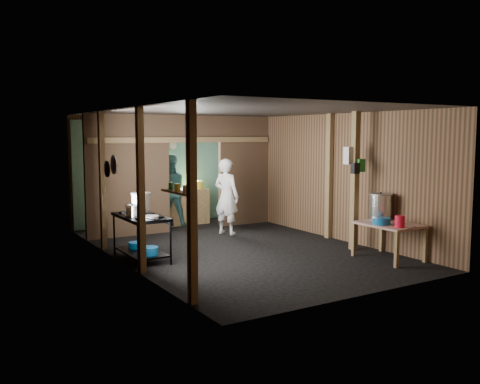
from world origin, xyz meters
TOP-DOWN VIEW (x-y plane):
  - floor at (0.00, 0.00)m, footprint 4.50×7.00m
  - ceiling at (0.00, 0.00)m, footprint 4.50×7.00m
  - wall_back at (0.00, 3.50)m, footprint 4.50×0.00m
  - wall_front at (0.00, -3.50)m, footprint 4.50×0.00m
  - wall_left at (-2.25, 0.00)m, footprint 0.00×7.00m
  - wall_right at (2.25, 0.00)m, footprint 0.00×7.00m
  - partition_left at (-1.32, 2.20)m, footprint 1.85×0.10m
  - partition_right at (1.57, 2.20)m, footprint 1.35×0.10m
  - partition_header at (0.25, 2.20)m, footprint 1.30×0.10m
  - turquoise_panel at (0.00, 3.44)m, footprint 4.40×0.06m
  - back_counter at (0.30, 2.95)m, footprint 1.20×0.50m
  - wall_clock at (0.25, 3.40)m, footprint 0.20×0.03m
  - post_left_a at (-2.18, -2.60)m, footprint 0.10×0.12m
  - post_left_b at (-2.18, -0.80)m, footprint 0.10×0.12m
  - post_left_c at (-2.18, 1.20)m, footprint 0.10×0.12m
  - post_right at (2.18, -0.20)m, footprint 0.10×0.12m
  - post_free at (1.85, -1.30)m, footprint 0.12×0.12m
  - cross_beam at (0.00, 2.15)m, footprint 4.40×0.12m
  - pan_lid_big at (-2.21, 0.40)m, footprint 0.03×0.34m
  - pan_lid_small at (-2.21, 0.80)m, footprint 0.03×0.30m
  - wall_shelf at (-2.15, -2.10)m, footprint 0.14×0.80m
  - jar_white at (-2.15, -2.35)m, footprint 0.07×0.07m
  - jar_yellow at (-2.15, -2.10)m, footprint 0.08×0.08m
  - jar_green at (-2.15, -1.88)m, footprint 0.06×0.06m
  - bag_white at (1.80, -1.22)m, footprint 0.22×0.15m
  - bag_green at (1.92, -1.36)m, footprint 0.16×0.12m
  - bag_black at (1.78, -1.38)m, footprint 0.14×0.10m
  - gas_range at (-1.88, 0.02)m, footprint 0.68×1.33m
  - prep_table at (1.83, -2.20)m, footprint 0.78×1.07m
  - stove_pot_large at (-1.71, 0.45)m, footprint 0.46×0.46m
  - stove_pot_med at (-2.05, -0.04)m, footprint 0.30×0.30m
  - frying_pan at (-1.88, -0.42)m, footprint 0.46×0.58m
  - blue_tub_front at (-1.88, -0.32)m, footprint 0.32×0.32m
  - blue_tub_back at (-1.88, 0.30)m, footprint 0.27×0.27m
  - stock_pot at (2.01, -1.81)m, footprint 0.45×0.45m
  - wash_basin at (1.63, -2.20)m, footprint 0.32×0.32m
  - pink_bucket at (1.67, -2.57)m, footprint 0.17×0.17m
  - knife at (1.79, -2.72)m, footprint 0.30×0.09m
  - yellow_tub at (0.67, 2.95)m, footprint 0.34×0.34m
  - red_cup at (0.07, 2.95)m, footprint 0.12×0.12m
  - cook at (0.57, 1.30)m, footprint 0.60×0.71m
  - worker_back at (-0.07, 2.89)m, footprint 0.98×0.86m

SIDE VIEW (x-z plane):
  - floor at x=0.00m, z-range 0.00..0.00m
  - blue_tub_back at x=-1.88m, z-range 0.15..0.26m
  - blue_tub_front at x=-1.88m, z-range 0.15..0.28m
  - prep_table at x=1.83m, z-range 0.00..0.63m
  - gas_range at x=-1.88m, z-range 0.00..0.78m
  - back_counter at x=0.30m, z-range 0.00..0.85m
  - knife at x=1.79m, z-range 0.64..0.64m
  - wash_basin at x=1.63m, z-range 0.63..0.75m
  - pink_bucket at x=1.67m, z-range 0.63..0.83m
  - frying_pan at x=-1.88m, z-range 0.77..0.84m
  - cook at x=0.57m, z-range 0.00..1.65m
  - worker_back at x=-0.07m, z-range 0.00..1.70m
  - stock_pot at x=2.01m, z-range 0.61..1.11m
  - stove_pot_med at x=-2.05m, z-range 0.76..0.98m
  - red_cup at x=0.07m, z-range 0.85..0.99m
  - yellow_tub at x=0.67m, z-range 0.85..1.04m
  - stove_pot_large at x=-1.71m, z-range 0.76..1.13m
  - turquoise_panel at x=0.00m, z-range 0.00..2.50m
  - wall_back at x=0.00m, z-range 0.00..2.60m
  - wall_front at x=0.00m, z-range 0.00..2.60m
  - wall_left at x=-2.25m, z-range 0.00..2.60m
  - wall_right at x=2.25m, z-range 0.00..2.60m
  - partition_left at x=-1.32m, z-range 0.00..2.60m
  - partition_right at x=1.57m, z-range 0.00..2.60m
  - post_left_a at x=-2.18m, z-range 0.00..2.60m
  - post_left_b at x=-2.18m, z-range 0.00..2.60m
  - post_left_c at x=-2.18m, z-range 0.00..2.60m
  - post_right at x=2.18m, z-range 0.00..2.60m
  - post_free at x=1.85m, z-range 0.00..2.60m
  - wall_shelf at x=-2.15m, z-range 1.39..1.41m
  - jar_white at x=-2.15m, z-range 1.42..1.52m
  - jar_yellow at x=-2.15m, z-range 1.42..1.52m
  - jar_green at x=-2.15m, z-range 1.42..1.52m
  - pan_lid_small at x=-2.21m, z-range 1.40..1.70m
  - bag_black at x=1.78m, z-range 1.45..1.65m
  - bag_green at x=1.92m, z-range 1.48..1.72m
  - pan_lid_big at x=-2.21m, z-range 1.48..1.82m
  - bag_white at x=1.80m, z-range 1.62..1.94m
  - wall_clock at x=0.25m, z-range 1.80..2.00m
  - cross_beam at x=0.00m, z-range 1.99..2.11m
  - partition_header at x=0.25m, z-range 2.00..2.60m
  - ceiling at x=0.00m, z-range 2.60..2.60m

